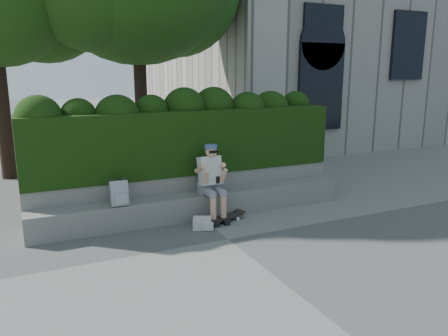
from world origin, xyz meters
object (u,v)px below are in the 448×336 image
backpack_plaid (119,193)px  skateboard (221,218)px  backpack_ground (202,223)px  person (211,179)px

backpack_plaid → skateboard: bearing=-10.1°
skateboard → backpack_ground: bearing=-175.2°
person → backpack_plaid: 1.66m
skateboard → backpack_ground: 0.46m
person → skateboard: size_ratio=1.50×
skateboard → backpack_ground: backpack_ground is taller
skateboard → backpack_plaid: bearing=153.3°
person → skateboard: (0.07, -0.29, -0.67)m
person → skateboard: 0.74m
person → skateboard: bearing=-77.1°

